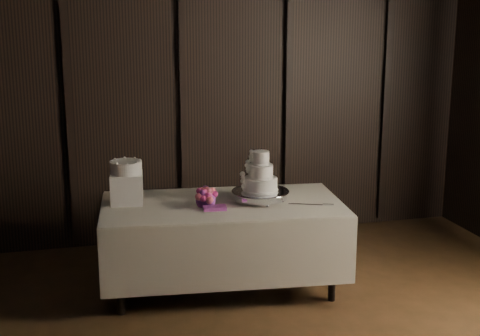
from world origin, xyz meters
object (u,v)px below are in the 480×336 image
wedding_cake (258,176)px  small_cake (126,167)px  display_table (223,242)px  box_pedestal (127,188)px  cake_stand (260,196)px  bouquet (206,198)px

wedding_cake → small_cake: wedding_cake is taller
display_table → wedding_cake: size_ratio=6.16×
wedding_cake → small_cake: size_ratio=1.29×
wedding_cake → box_pedestal: size_ratio=1.30×
cake_stand → wedding_cake: (-0.02, -0.01, 0.18)m
small_cake → display_table: bearing=-15.2°
display_table → cake_stand: cake_stand is taller
small_cake → box_pedestal: bearing=0.0°
box_pedestal → small_cake: (0.00, 0.00, 0.18)m
bouquet → cake_stand: bearing=3.0°
cake_stand → box_pedestal: (-1.08, 0.23, 0.08)m
display_table → cake_stand: size_ratio=4.30×
wedding_cake → display_table: bearing=-170.7°
small_cake → cake_stand: bearing=-12.2°
box_pedestal → wedding_cake: bearing=-13.2°
display_table → box_pedestal: (-0.77, 0.21, 0.47)m
bouquet → small_cake: size_ratio=1.52×
bouquet → wedding_cake: bearing=1.4°
bouquet → small_cake: 0.71m
cake_stand → small_cake: (-1.08, 0.23, 0.26)m
cake_stand → bouquet: size_ratio=1.22×
cake_stand → wedding_cake: bearing=-150.3°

